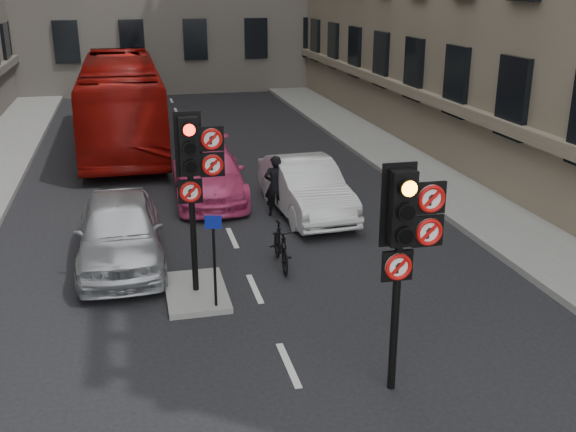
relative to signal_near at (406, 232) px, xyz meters
name	(u,v)px	position (x,y,z in m)	size (l,w,h in m)	color
pavement_right	(433,174)	(5.71, 11.01, -2.50)	(3.00, 50.00, 0.16)	gray
centre_island	(196,292)	(-2.69, 4.01, -2.52)	(1.20, 2.00, 0.12)	gray
signal_near	(406,232)	(0.00, 0.00, 0.00)	(0.91, 0.40, 3.58)	black
signal_far	(195,165)	(-2.60, 4.00, 0.12)	(0.91, 0.40, 3.58)	black
car_silver	(120,231)	(-4.13, 6.01, -1.81)	(1.83, 4.56, 1.55)	#B2B5BA
car_white	(306,187)	(0.76, 8.43, -1.84)	(1.56, 4.48, 1.48)	silver
car_pink	(209,174)	(-1.62, 10.52, -1.88)	(1.97, 4.85, 1.41)	#D83F7A
bus_red	(121,102)	(-3.99, 18.05, -0.92)	(2.79, 11.94, 3.33)	maroon
motorcycle	(281,246)	(-0.71, 5.01, -2.09)	(0.47, 1.65, 0.99)	black
motorcyclist	(275,186)	(-0.08, 8.46, -1.75)	(0.60, 0.40, 1.66)	black
info_sign	(214,248)	(-2.39, 3.19, -1.28)	(0.32, 0.12, 1.83)	black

